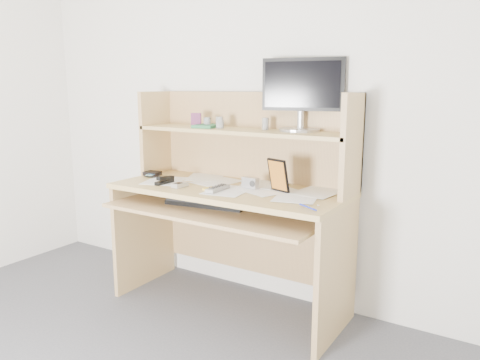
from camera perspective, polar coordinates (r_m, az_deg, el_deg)
The scene contains 19 objects.
back_wall at distance 2.96m, azimuth 2.00°, elevation 9.73°, with size 3.60×0.04×2.50m, color white.
desk at distance 2.82m, azimuth -0.52°, elevation -1.72°, with size 1.40×0.70×1.30m.
paper_clutter at distance 2.75m, azimuth -1.43°, elevation -0.85°, with size 1.32×0.54×0.01m, color white.
keyboard at distance 2.75m, azimuth -3.93°, elevation -2.72°, with size 0.51×0.24×0.03m.
tv_remote at distance 2.65m, azimuth -2.75°, elevation -1.03°, with size 0.05×0.19×0.02m, color gray.
flip_phone at distance 2.77m, azimuth -7.34°, elevation -0.52°, with size 0.05×0.10×0.03m, color silver.
stapler at distance 2.88m, azimuth -9.21°, elevation 0.06°, with size 0.04×0.14×0.04m, color black.
wallet at distance 3.14m, azimuth -10.64°, elevation 0.80°, with size 0.10×0.08×0.03m, color black.
sticky_note_pad at distance 2.69m, azimuth -3.43°, elevation -1.10°, with size 0.08×0.08×0.01m, color yellow.
digital_camera at distance 2.70m, azimuth 1.27°, elevation -0.32°, with size 0.10×0.04×0.06m, color #BABABC.
game_case at distance 2.60m, azimuth 4.69°, elevation 0.57°, with size 0.13×0.01×0.19m, color black.
blue_pen at distance 2.28m, azimuth 8.28°, elevation -3.29°, with size 0.01×0.01×0.14m, color #1929BB.
card_box at distance 2.99m, azimuth -5.37°, elevation 7.30°, with size 0.06×0.02×0.09m, color maroon.
shelf_book at distance 2.95m, azimuth -4.05°, elevation 6.59°, with size 0.13×0.18×0.02m, color #327F55.
chip_stack_a at distance 2.96m, azimuth -4.01°, elevation 7.03°, with size 0.05×0.05×0.06m, color black.
chip_stack_b at distance 2.87m, azimuth -2.52°, elevation 7.01°, with size 0.04×0.04×0.07m, color white.
chip_stack_c at distance 2.87m, azimuth -2.34°, elevation 6.80°, with size 0.04×0.04×0.05m, color black.
chip_stack_d at distance 2.78m, azimuth 3.12°, elevation 6.86°, with size 0.04×0.04×0.07m, color white.
monitor at distance 2.73m, azimuth 7.60°, elevation 10.56°, with size 0.47×0.24×0.41m.
Camera 1 is at (1.49, -0.76, 1.33)m, focal length 35.00 mm.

